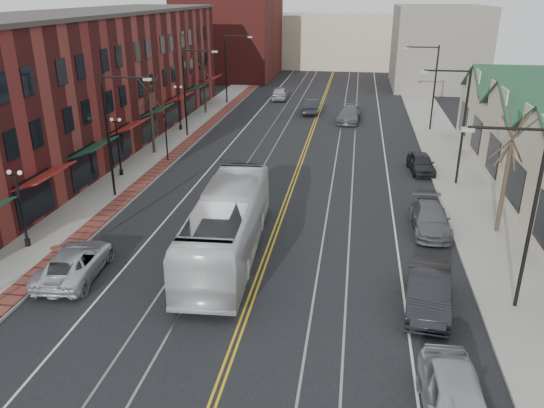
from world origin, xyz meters
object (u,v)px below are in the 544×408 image
(parked_car_b, at_px, (428,291))
(parked_car_c, at_px, (430,218))
(transit_bus, at_px, (227,225))
(parked_suv, at_px, (75,262))
(parked_car_d, at_px, (421,163))
(parked_car_a, at_px, (456,402))

(parked_car_b, height_order, parked_car_c, parked_car_b)
(transit_bus, bearing_deg, parked_suv, 22.52)
(parked_car_c, bearing_deg, parked_suv, -155.62)
(parked_car_b, relative_size, parked_car_d, 1.20)
(parked_car_a, xyz_separation_m, parked_car_b, (-0.12, 6.71, -0.02))
(parked_car_a, xyz_separation_m, parked_car_d, (1.48, 25.90, -0.13))
(transit_bus, bearing_deg, parked_car_d, -128.78)
(transit_bus, height_order, parked_car_a, transit_bus)
(parked_suv, distance_m, parked_car_b, 16.47)
(parked_car_c, bearing_deg, parked_car_d, 86.44)
(transit_bus, height_order, parked_car_c, transit_bus)
(transit_bus, distance_m, parked_car_d, 19.41)
(parked_suv, height_order, parked_car_a, parked_car_a)
(transit_bus, bearing_deg, parked_car_c, -158.49)
(parked_suv, relative_size, parked_car_b, 1.05)
(parked_car_c, distance_m, parked_car_d, 10.84)
(parked_car_b, bearing_deg, parked_suv, -174.82)
(transit_bus, xyz_separation_m, parked_suv, (-6.77, -3.25, -0.99))
(parked_car_b, xyz_separation_m, parked_car_d, (1.60, 19.18, -0.11))
(parked_suv, bearing_deg, parked_car_c, -160.47)
(transit_bus, distance_m, parked_car_c, 11.87)
(transit_bus, bearing_deg, parked_car_a, 130.95)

